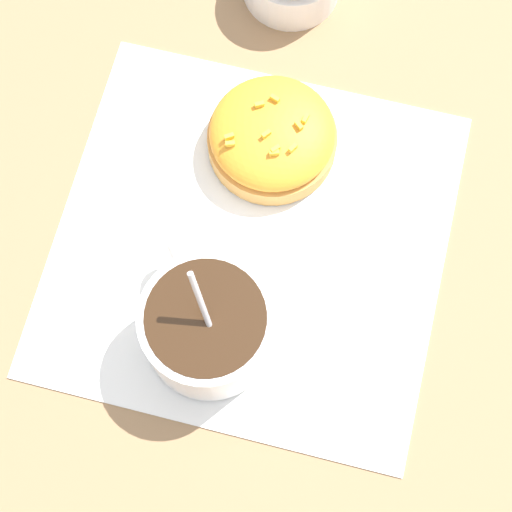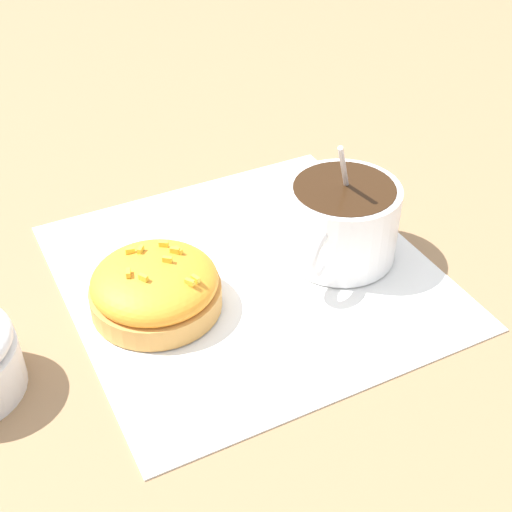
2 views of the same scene
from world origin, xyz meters
name	(u,v)px [view 1 (image 1 of 2)]	position (x,y,z in m)	size (l,w,h in m)	color
ground_plane	(251,243)	(0.00, 0.00, 0.00)	(3.00, 3.00, 0.00)	#93704C
paper_napkin	(250,242)	(0.00, 0.00, 0.00)	(0.30, 0.30, 0.00)	white
coffee_cup	(207,326)	(-0.08, 0.01, 0.04)	(0.10, 0.09, 0.11)	white
frosted_pastry	(272,136)	(0.08, 0.01, 0.02)	(0.10, 0.10, 0.04)	#D19347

